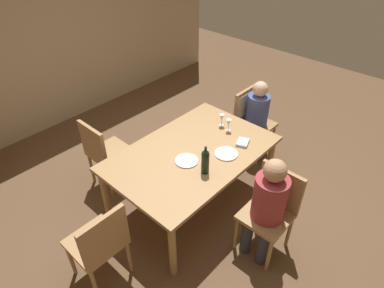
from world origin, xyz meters
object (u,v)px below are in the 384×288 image
(chair_near, at_px, (272,206))
(handbag, at_px, (136,161))
(chair_right_end, at_px, (249,113))
(person_man_bearded, at_px, (267,203))
(chair_far_left, at_px, (104,151))
(dinner_plate_host, at_px, (187,161))
(dining_table, at_px, (192,157))
(chair_left_end, at_px, (100,242))
(person_woman_host, at_px, (259,114))
(wine_glass_near_left, at_px, (222,118))
(wine_bottle_tall_green, at_px, (205,161))
(dinner_plate_guest_left, at_px, (226,154))
(wine_glass_centre, at_px, (229,123))

(chair_near, xyz_separation_m, handbag, (-0.14, 1.92, -0.42))
(chair_right_end, xyz_separation_m, person_man_bearded, (-1.30, -1.08, 0.07))
(chair_far_left, relative_size, dinner_plate_host, 3.83)
(dining_table, xyz_separation_m, chair_left_end, (-1.27, -0.09, -0.14))
(person_woman_host, relative_size, wine_glass_near_left, 7.34)
(chair_near, height_order, handbag, chair_near)
(person_woman_host, distance_m, wine_glass_near_left, 0.70)
(handbag, bearing_deg, wine_bottle_tall_green, -94.75)
(dinner_plate_guest_left, bearing_deg, dining_table, 125.07)
(chair_left_end, height_order, dinner_plate_guest_left, chair_left_end)
(chair_far_left, xyz_separation_m, dinner_plate_guest_left, (0.70, -1.25, 0.22))
(chair_near, height_order, person_woman_host, person_woman_host)
(dinner_plate_host, bearing_deg, chair_left_end, -178.97)
(chair_right_end, relative_size, wine_glass_near_left, 6.17)
(wine_bottle_tall_green, xyz_separation_m, dinner_plate_guest_left, (0.36, 0.02, -0.13))
(chair_near, relative_size, dinner_plate_guest_left, 3.73)
(dining_table, bearing_deg, person_man_bearded, -91.55)
(person_man_bearded, distance_m, dinner_plate_host, 0.90)
(chair_far_left, bearing_deg, chair_left_end, -36.81)
(chair_near, distance_m, dinner_plate_guest_left, 0.71)
(person_woman_host, bearing_deg, dining_table, -1.15)
(chair_left_end, height_order, dinner_plate_host, chair_left_end)
(person_man_bearded, distance_m, dinner_plate_guest_left, 0.71)
(handbag, bearing_deg, dining_table, -87.00)
(person_woman_host, xyz_separation_m, handbag, (-1.32, 0.98, -0.53))
(wine_glass_near_left, bearing_deg, person_man_bearded, -121.36)
(chair_right_end, relative_size, handbag, 3.29)
(dining_table, height_order, chair_far_left, chair_far_left)
(chair_near, relative_size, handbag, 3.29)
(wine_glass_near_left, distance_m, dinner_plate_guest_left, 0.56)
(chair_right_end, distance_m, wine_glass_near_left, 0.71)
(wine_glass_centre, bearing_deg, wine_glass_near_left, 75.21)
(chair_right_end, height_order, person_man_bearded, person_man_bearded)
(chair_right_end, distance_m, dinner_plate_guest_left, 1.15)
(chair_right_end, xyz_separation_m, handbag, (-1.32, 0.83, -0.48))
(chair_right_end, distance_m, person_man_bearded, 1.69)
(chair_far_left, height_order, handbag, chair_far_left)
(person_man_bearded, relative_size, wine_glass_centre, 7.69)
(dining_table, relative_size, dinner_plate_guest_left, 7.22)
(person_woman_host, xyz_separation_m, wine_glass_centre, (-0.69, -0.02, 0.21))
(chair_near, relative_size, chair_far_left, 1.00)
(dining_table, height_order, dinner_plate_host, dinner_plate_host)
(chair_far_left, height_order, wine_bottle_tall_green, wine_bottle_tall_green)
(wine_glass_near_left, bearing_deg, dinner_plate_host, -168.90)
(chair_far_left, relative_size, wine_glass_near_left, 6.17)
(person_woman_host, bearing_deg, handbag, -36.70)
(chair_right_end, relative_size, chair_far_left, 1.00)
(person_woman_host, bearing_deg, dinner_plate_guest_left, 14.36)
(wine_glass_centre, xyz_separation_m, dinner_plate_guest_left, (-0.37, -0.25, -0.10))
(dinner_plate_host, bearing_deg, chair_far_left, 107.90)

